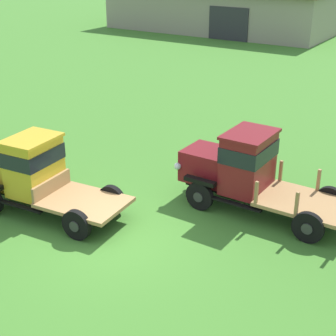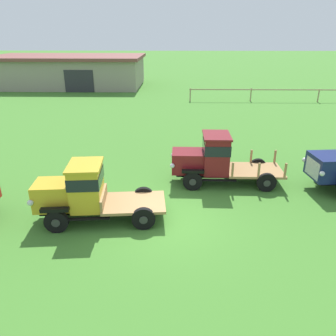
% 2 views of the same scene
% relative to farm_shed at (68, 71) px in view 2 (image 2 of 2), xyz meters
% --- Properties ---
extents(ground_plane, '(240.00, 240.00, 0.00)m').
position_rel_farm_shed_xyz_m(ground_plane, '(13.02, -31.75, -1.83)').
color(ground_plane, '#3D7528').
extents(farm_shed, '(18.51, 10.62, 3.61)m').
position_rel_farm_shed_xyz_m(farm_shed, '(0.00, 0.00, 0.00)').
color(farm_shed, gray).
rests_on(farm_shed, ground).
extents(paddock_fence, '(18.51, 0.67, 1.24)m').
position_rel_farm_shed_xyz_m(paddock_fence, '(23.91, -9.78, -0.87)').
color(paddock_fence, '#997F60').
rests_on(paddock_fence, ground).
extents(vintage_truck_second_in_line, '(4.62, 2.07, 2.10)m').
position_rel_farm_shed_xyz_m(vintage_truck_second_in_line, '(10.22, -31.73, -0.75)').
color(vintage_truck_second_in_line, black).
rests_on(vintage_truck_second_in_line, ground).
extents(vintage_truck_midrow_center, '(4.87, 1.95, 2.19)m').
position_rel_farm_shed_xyz_m(vintage_truck_midrow_center, '(14.98, -28.51, -0.70)').
color(vintage_truck_midrow_center, black).
rests_on(vintage_truck_midrow_center, ground).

